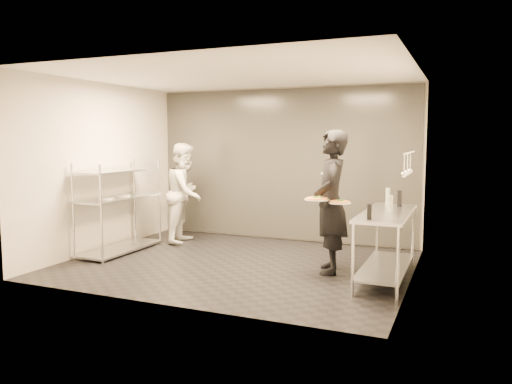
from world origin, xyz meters
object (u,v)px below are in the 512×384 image
at_px(pass_rack, 119,206).
at_px(salad_plate, 330,172).
at_px(pizza_plate_near, 317,199).
at_px(bottle_dark, 400,198).
at_px(pos_monitor, 369,210).
at_px(bottle_green, 388,196).
at_px(chef, 185,193).
at_px(pizza_plate_far, 340,202).
at_px(prep_counter, 386,234).
at_px(waiter, 331,202).
at_px(bottle_clear, 390,204).

relative_size(pass_rack, salad_plate, 5.80).
xyz_separation_m(pizza_plate_near, bottle_dark, (1.00, 0.70, -0.03)).
height_order(pos_monitor, bottle_green, bottle_green).
bearing_deg(bottle_dark, pizza_plate_near, -145.05).
distance_m(chef, pos_monitor, 4.00).
relative_size(chef, pos_monitor, 6.88).
height_order(pizza_plate_far, bottle_dark, bottle_dark).
bearing_deg(pass_rack, bottle_dark, 7.12).
distance_m(pass_rack, pos_monitor, 4.26).
xyz_separation_m(salad_plate, bottle_green, (0.78, 0.37, -0.35)).
bearing_deg(salad_plate, pizza_plate_near, -92.83).
bearing_deg(prep_counter, chef, 163.57).
bearing_deg(pass_rack, waiter, 1.48).
distance_m(prep_counter, pizza_plate_far, 0.74).
xyz_separation_m(prep_counter, pizza_plate_near, (-0.91, -0.15, 0.44)).
relative_size(chef, pizza_plate_far, 5.87).
xyz_separation_m(prep_counter, waiter, (-0.78, 0.09, 0.37)).
height_order(chef, pos_monitor, chef).
bearing_deg(bottle_green, salad_plate, -154.79).
relative_size(salad_plate, bottle_clear, 1.27).
distance_m(pizza_plate_near, bottle_clear, 0.96).
bearing_deg(bottle_dark, pos_monitor, -100.33).
height_order(prep_counter, bottle_green, bottle_green).
xyz_separation_m(waiter, bottle_dark, (0.87, 0.46, 0.04)).
height_order(waiter, pizza_plate_far, waiter).
height_order(chef, salad_plate, chef).
relative_size(salad_plate, bottle_green, 1.17).
height_order(chef, bottle_green, chef).
bearing_deg(chef, prep_counter, -116.98).
distance_m(salad_plate, pos_monitor, 1.35).
relative_size(waiter, pizza_plate_far, 6.53).
bearing_deg(bottle_green, bottle_clear, -79.69).
height_order(pass_rack, waiter, waiter).
bearing_deg(prep_counter, salad_plate, 153.76).
height_order(pass_rack, prep_counter, pass_rack).
bearing_deg(prep_counter, pizza_plate_far, -169.66).
xyz_separation_m(chef, bottle_green, (3.63, -0.30, 0.14)).
distance_m(waiter, bottle_green, 0.98).
distance_m(pass_rack, bottle_clear, 4.38).
height_order(waiter, bottle_clear, waiter).
bearing_deg(bottle_green, pizza_plate_far, -118.86).
xyz_separation_m(waiter, pizza_plate_far, (0.18, -0.20, 0.03)).
bearing_deg(waiter, pos_monitor, 25.93).
distance_m(prep_counter, pos_monitor, 0.74).
relative_size(waiter, pizza_plate_near, 5.88).
bearing_deg(waiter, chef, -125.89).
relative_size(prep_counter, bottle_green, 7.64).
bearing_deg(bottle_clear, pizza_plate_near, -170.31).
distance_m(pizza_plate_near, bottle_dark, 1.22).
xyz_separation_m(pass_rack, pizza_plate_near, (3.42, -0.15, 0.30)).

